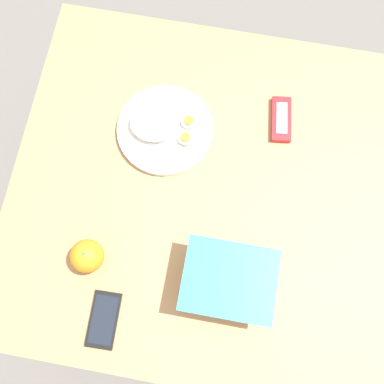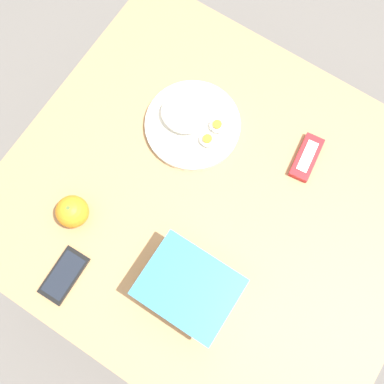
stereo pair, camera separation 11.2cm
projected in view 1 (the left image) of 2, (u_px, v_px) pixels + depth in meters
The scene contains 7 objects.
ground_plane at pixel (208, 236), 1.83m from camera, with size 10.00×10.00×0.00m, color #66605B.
table at pixel (215, 202), 1.25m from camera, with size 1.06×0.95×0.71m.
food_container at pixel (228, 281), 1.05m from camera, with size 0.21×0.17×0.10m.
orange_fruit at pixel (87, 256), 1.07m from camera, with size 0.08×0.08×0.08m.
rice_plate at pixel (163, 128), 1.17m from camera, with size 0.25×0.25×0.05m.
candy_bar at pixel (281, 119), 1.19m from camera, with size 0.07×0.13×0.02m.
cell_phone at pixel (104, 320), 1.06m from camera, with size 0.07×0.13×0.01m.
Camera 1 is at (0.01, 0.30, 1.82)m, focal length 42.00 mm.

